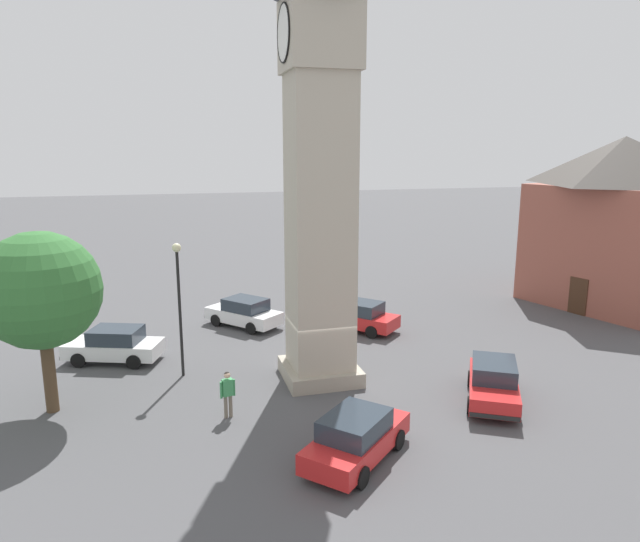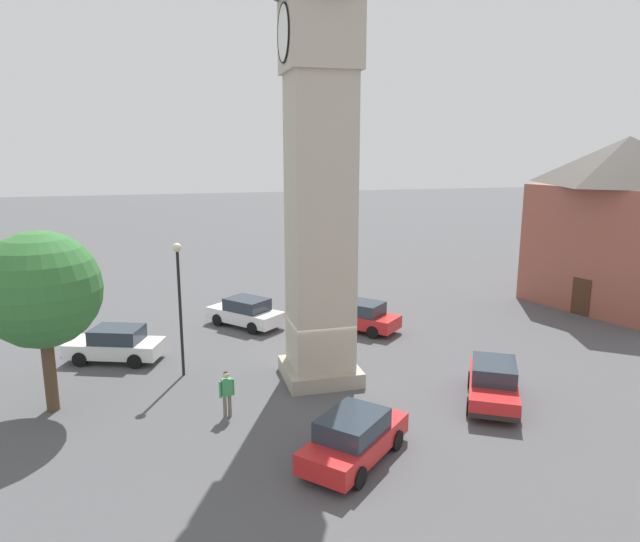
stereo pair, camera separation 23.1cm
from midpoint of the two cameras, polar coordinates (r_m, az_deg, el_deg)
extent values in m
plane|color=#4C4C4F|center=(23.93, -0.28, -10.62)|extent=(200.00, 200.00, 0.00)
cube|color=#A59C89|center=(23.81, -0.28, -9.96)|extent=(2.95, 2.95, 0.60)
cube|color=#B7AD99|center=(22.26, -0.30, 4.45)|extent=(2.36, 2.36, 11.36)
cube|color=#B7AD99|center=(22.41, -0.32, 22.42)|extent=(2.64, 2.64, 2.60)
cylinder|color=white|center=(22.79, 3.23, 22.23)|extent=(1.98, 0.04, 1.98)
torus|color=black|center=(22.80, 3.26, 22.23)|extent=(2.04, 0.06, 2.04)
cube|color=black|center=(22.85, 3.34, 22.76)|extent=(0.05, 0.02, 0.56)
cube|color=black|center=(22.53, 3.59, 22.35)|extent=(0.75, 0.02, 0.04)
cylinder|color=white|center=(22.11, -3.99, 22.54)|extent=(1.98, 0.04, 1.98)
torus|color=black|center=(22.11, -4.01, 22.54)|extent=(2.04, 0.06, 2.04)
cube|color=red|center=(18.05, 3.31, -16.59)|extent=(4.04, 4.16, 0.64)
cube|color=#28333D|center=(17.64, 3.10, -15.03)|extent=(2.57, 2.60, 0.64)
cylinder|color=black|center=(19.47, 2.94, -15.22)|extent=(0.60, 0.62, 0.64)
cylinder|color=black|center=(18.85, 7.39, -16.29)|extent=(0.60, 0.62, 0.64)
cylinder|color=black|center=(17.62, -1.12, -18.37)|extent=(0.60, 0.62, 0.64)
cylinder|color=black|center=(16.93, 3.72, -19.78)|extent=(0.60, 0.62, 0.64)
cube|color=black|center=(19.75, 6.19, -14.69)|extent=(1.30, 1.23, 0.16)
cube|color=red|center=(22.56, 16.56, -10.99)|extent=(4.40, 3.52, 0.64)
cube|color=#28333D|center=(22.47, 16.64, -9.38)|extent=(2.60, 2.40, 0.64)
cylinder|color=black|center=(21.60, 18.78, -13.00)|extent=(0.66, 0.51, 0.64)
cylinder|color=black|center=(21.52, 14.42, -12.82)|extent=(0.66, 0.51, 0.64)
cylinder|color=black|center=(23.85, 18.39, -10.52)|extent=(0.66, 0.51, 0.64)
cylinder|color=black|center=(23.78, 14.48, -10.35)|extent=(0.66, 0.51, 0.64)
cube|color=black|center=(20.81, 16.67, -13.70)|extent=(0.93, 1.50, 0.16)
cube|color=white|center=(30.62, -7.81, -4.41)|extent=(4.22, 3.95, 0.64)
cube|color=#28333D|center=(30.35, -7.63, -3.33)|extent=(2.61, 2.55, 0.64)
cylinder|color=black|center=(30.96, -10.49, -4.84)|extent=(0.63, 0.58, 0.64)
cylinder|color=black|center=(32.06, -8.48, -4.17)|extent=(0.63, 0.58, 0.64)
cylinder|color=black|center=(29.35, -7.05, -5.68)|extent=(0.63, 0.58, 0.64)
cylinder|color=black|center=(30.50, -5.06, -4.93)|extent=(0.63, 0.58, 0.64)
cube|color=black|center=(32.03, -10.50, -4.17)|extent=(1.17, 1.35, 0.16)
cube|color=red|center=(29.81, 3.54, -4.78)|extent=(4.16, 4.03, 0.64)
cube|color=#28333D|center=(29.57, 3.81, -3.67)|extent=(2.60, 2.57, 0.64)
cylinder|color=black|center=(29.81, 0.71, -5.30)|extent=(0.62, 0.60, 0.64)
cylinder|color=black|center=(31.13, 2.24, -4.54)|extent=(0.62, 0.60, 0.64)
cylinder|color=black|center=(28.67, 4.94, -6.06)|extent=(0.62, 0.60, 0.64)
cylinder|color=black|center=(30.04, 6.34, -5.23)|extent=(0.62, 0.60, 0.64)
cube|color=black|center=(30.84, 0.23, -4.60)|extent=(1.22, 1.30, 0.16)
cube|color=white|center=(27.12, -20.06, -7.26)|extent=(2.99, 4.43, 0.64)
cube|color=#28333D|center=(26.87, -19.86, -6.04)|extent=(2.18, 2.50, 0.64)
cylinder|color=black|center=(27.07, -23.11, -8.16)|extent=(0.42, 0.68, 0.64)
cylinder|color=black|center=(28.40, -21.63, -7.08)|extent=(0.42, 0.68, 0.64)
cylinder|color=black|center=(26.04, -18.25, -8.57)|extent=(0.42, 0.68, 0.64)
cylinder|color=black|center=(27.43, -16.97, -7.43)|extent=(0.42, 0.68, 0.64)
cube|color=black|center=(28.08, -23.81, -7.39)|extent=(1.61, 0.68, 0.16)
cylinder|color=#706656|center=(20.89, -9.20, -13.10)|extent=(0.13, 0.13, 0.82)
cylinder|color=#706656|center=(20.83, -9.68, -13.19)|extent=(0.13, 0.13, 0.82)
cube|color=#3F9959|center=(20.57, -9.51, -11.35)|extent=(0.30, 0.40, 0.60)
cylinder|color=#3F9959|center=(20.66, -8.88, -11.37)|extent=(0.09, 0.09, 0.60)
cylinder|color=#3F9959|center=(20.51, -10.13, -11.59)|extent=(0.09, 0.09, 0.60)
sphere|color=beige|center=(20.39, -9.56, -10.19)|extent=(0.22, 0.22, 0.22)
sphere|color=black|center=(20.39, -9.57, -10.13)|extent=(0.20, 0.20, 0.20)
cylinder|color=brown|center=(22.78, -25.61, -8.96)|extent=(0.44, 0.44, 3.05)
sphere|color=#337033|center=(21.95, -26.32, -1.72)|extent=(4.09, 4.09, 4.09)
cube|color=#995142|center=(37.60, 27.08, 2.11)|extent=(10.29, 8.51, 7.13)
pyramid|color=#47423D|center=(37.18, 27.82, 9.64)|extent=(10.80, 8.93, 2.77)
cube|color=#422819|center=(35.49, 24.11, -2.30)|extent=(1.07, 0.40, 2.10)
cylinder|color=black|center=(24.04, -14.01, -4.29)|extent=(0.12, 0.12, 5.21)
sphere|color=beige|center=(23.42, -14.36, 2.26)|extent=(0.36, 0.36, 0.36)
camera|label=1|loc=(0.12, -90.29, -0.06)|focal=32.16mm
camera|label=2|loc=(0.12, 89.71, 0.06)|focal=32.16mm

